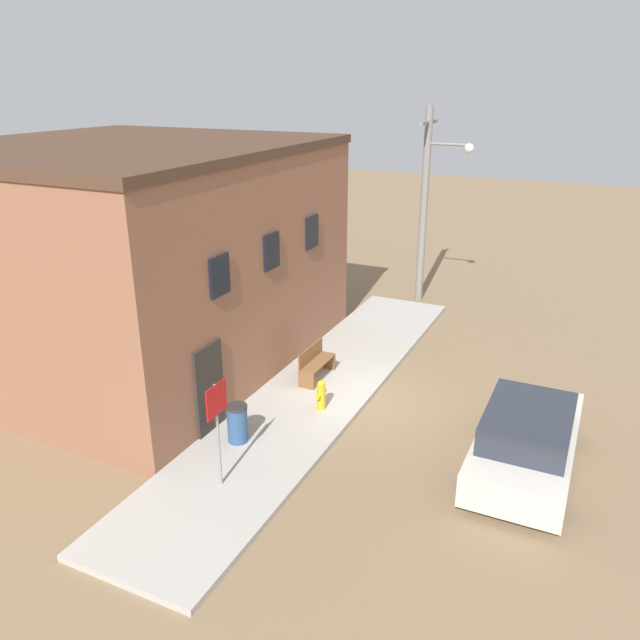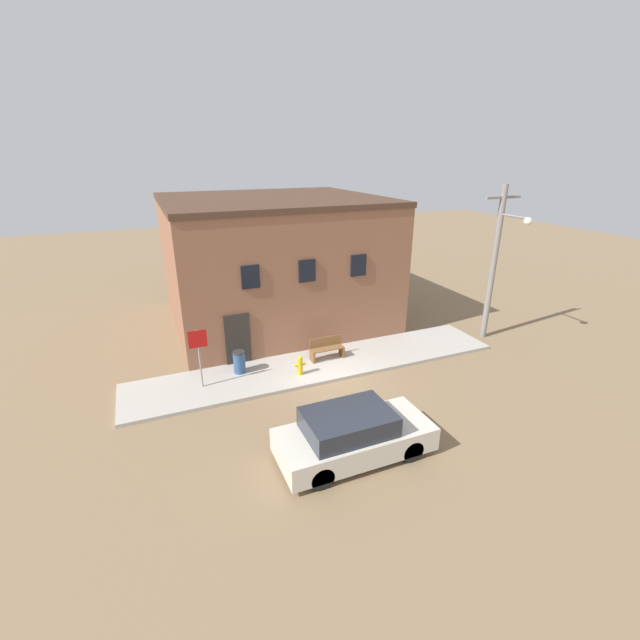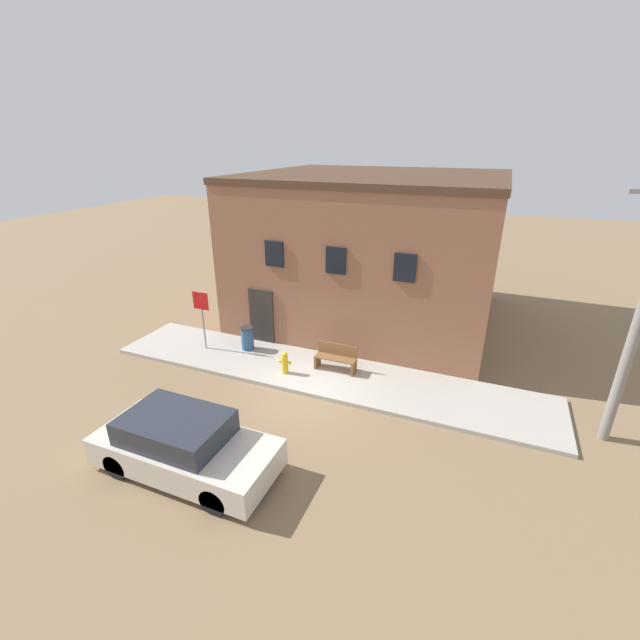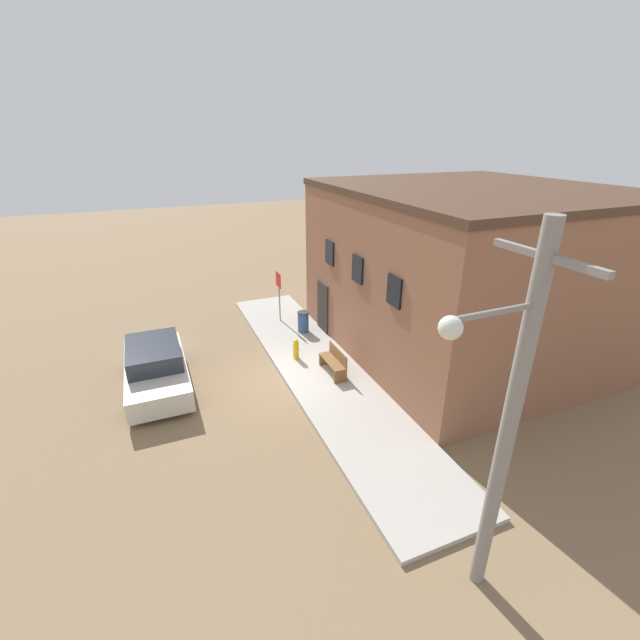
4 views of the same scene
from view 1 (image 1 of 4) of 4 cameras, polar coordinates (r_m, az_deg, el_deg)
ground_plane at (r=15.90m, az=4.51°, el=-7.51°), size 80.00×80.00×0.00m
sidewalk at (r=16.33m, az=-0.01°, el=-6.34°), size 14.91×2.74×0.13m
brick_building at (r=18.41m, az=-16.89°, el=5.85°), size 9.93×9.16×6.06m
fire_hydrant at (r=15.10m, az=0.10°, el=-6.86°), size 0.44×0.21×0.76m
stop_sign at (r=12.09m, az=-9.39°, el=-8.66°), size 0.64×0.06×2.19m
bench at (r=16.60m, az=-0.42°, el=-3.95°), size 1.38×0.44×0.89m
trash_bin at (r=13.95m, az=-7.56°, el=-9.34°), size 0.47×0.47×0.87m
utility_pole at (r=22.42m, az=9.77°, el=10.76°), size 1.80×1.71×6.80m
parked_car at (r=13.75m, az=18.38°, el=-10.29°), size 4.36×1.87×1.44m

